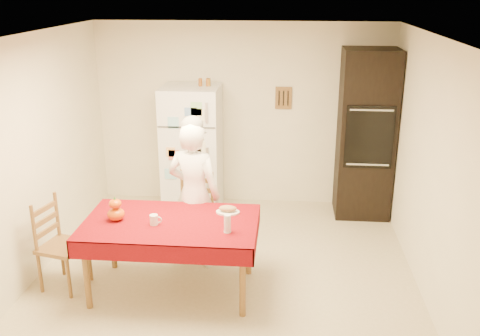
# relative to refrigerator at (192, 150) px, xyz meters

# --- Properties ---
(floor) EXTENTS (4.50, 4.50, 0.00)m
(floor) POSITION_rel_refrigerator_xyz_m (0.65, -1.88, -0.85)
(floor) COLOR tan
(floor) RESTS_ON ground
(room_shell) EXTENTS (4.02, 4.52, 2.51)m
(room_shell) POSITION_rel_refrigerator_xyz_m (0.65, -1.88, 0.77)
(room_shell) COLOR beige
(room_shell) RESTS_ON ground
(refrigerator) EXTENTS (0.75, 0.74, 1.70)m
(refrigerator) POSITION_rel_refrigerator_xyz_m (0.00, 0.00, 0.00)
(refrigerator) COLOR white
(refrigerator) RESTS_ON floor
(oven_cabinet) EXTENTS (0.70, 0.62, 2.20)m
(oven_cabinet) POSITION_rel_refrigerator_xyz_m (2.28, 0.05, 0.25)
(oven_cabinet) COLOR black
(oven_cabinet) RESTS_ON floor
(dining_table) EXTENTS (1.70, 1.00, 0.76)m
(dining_table) POSITION_rel_refrigerator_xyz_m (0.15, -2.09, -0.16)
(dining_table) COLOR brown
(dining_table) RESTS_ON floor
(chair_far) EXTENTS (0.47, 0.46, 0.95)m
(chair_far) POSITION_rel_refrigerator_xyz_m (0.23, -1.23, -0.34)
(chair_far) COLOR brown
(chair_far) RESTS_ON floor
(chair_left) EXTENTS (0.49, 0.50, 0.95)m
(chair_left) POSITION_rel_refrigerator_xyz_m (-1.02, -2.10, -0.34)
(chair_left) COLOR brown
(chair_left) RESTS_ON floor
(seated_woman) EXTENTS (0.67, 0.53, 1.62)m
(seated_woman) POSITION_rel_refrigerator_xyz_m (0.29, -1.51, -0.04)
(seated_woman) COLOR white
(seated_woman) RESTS_ON floor
(coffee_mug) EXTENTS (0.08, 0.08, 0.10)m
(coffee_mug) POSITION_rel_refrigerator_xyz_m (0.01, -2.17, -0.04)
(coffee_mug) COLOR silver
(coffee_mug) RESTS_ON dining_table
(pumpkin_lower) EXTENTS (0.17, 0.17, 0.13)m
(pumpkin_lower) POSITION_rel_refrigerator_xyz_m (-0.39, -2.10, -0.02)
(pumpkin_lower) COLOR #E55505
(pumpkin_lower) RESTS_ON dining_table
(pumpkin_upper) EXTENTS (0.12, 0.12, 0.09)m
(pumpkin_upper) POSITION_rel_refrigerator_xyz_m (-0.39, -2.10, 0.09)
(pumpkin_upper) COLOR #CE3B04
(pumpkin_upper) RESTS_ON pumpkin_lower
(wine_glass) EXTENTS (0.07, 0.07, 0.18)m
(wine_glass) POSITION_rel_refrigerator_xyz_m (0.73, -2.27, -0.00)
(wine_glass) COLOR white
(wine_glass) RESTS_ON dining_table
(bread_plate) EXTENTS (0.24, 0.24, 0.02)m
(bread_plate) POSITION_rel_refrigerator_xyz_m (0.69, -1.84, -0.08)
(bread_plate) COLOR white
(bread_plate) RESTS_ON dining_table
(bread_loaf) EXTENTS (0.18, 0.10, 0.06)m
(bread_loaf) POSITION_rel_refrigerator_xyz_m (0.69, -1.84, -0.04)
(bread_loaf) COLOR #977B4A
(bread_loaf) RESTS_ON bread_plate
(spice_jar_left) EXTENTS (0.05, 0.05, 0.10)m
(spice_jar_left) POSITION_rel_refrigerator_xyz_m (0.12, 0.05, 0.90)
(spice_jar_left) COLOR brown
(spice_jar_left) RESTS_ON refrigerator
(spice_jar_mid) EXTENTS (0.05, 0.05, 0.10)m
(spice_jar_mid) POSITION_rel_refrigerator_xyz_m (0.22, 0.05, 0.90)
(spice_jar_mid) COLOR #934F1A
(spice_jar_mid) RESTS_ON refrigerator
(spice_jar_right) EXTENTS (0.05, 0.05, 0.10)m
(spice_jar_right) POSITION_rel_refrigerator_xyz_m (0.23, 0.05, 0.90)
(spice_jar_right) COLOR #8E5E19
(spice_jar_right) RESTS_ON refrigerator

